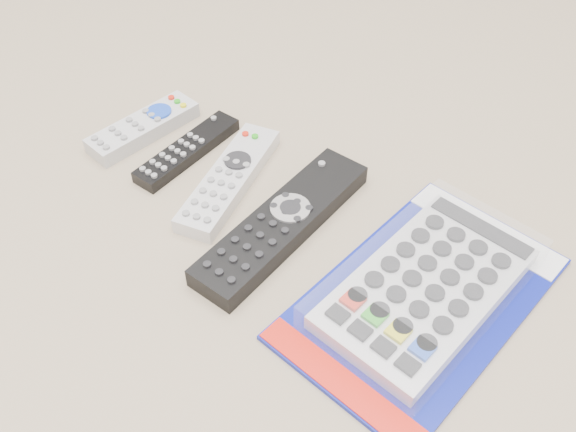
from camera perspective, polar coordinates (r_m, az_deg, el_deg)
The scene contains 5 objects.
remote_small_grey at distance 0.90m, azimuth -12.77°, elevation 7.72°, with size 0.08×0.17×0.02m.
remote_slim_black at distance 0.86m, azimuth -8.98°, elevation 5.80°, with size 0.05×0.17×0.02m.
remote_silver_dvd at distance 0.81m, azimuth -5.25°, elevation 3.30°, with size 0.08×0.21×0.02m.
remote_large_black at distance 0.74m, azimuth -0.50°, elevation -0.62°, with size 0.09×0.26×0.03m.
jumbo_remote_packaged at distance 0.69m, azimuth 12.20°, elevation -6.12°, with size 0.24×0.34×0.04m.
Camera 1 is at (0.31, -0.45, 0.55)m, focal length 40.00 mm.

